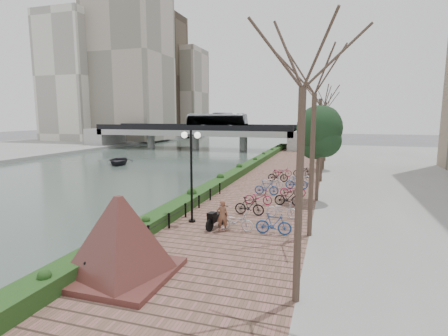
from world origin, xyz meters
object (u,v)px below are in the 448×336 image
at_px(motorcycle, 217,218).
at_px(boat, 119,161).
at_px(pedestrian, 222,216).
at_px(granite_monument, 120,236).
at_px(lamppost, 191,156).

distance_m(motorcycle, boat, 28.87).
xyz_separation_m(motorcycle, pedestrian, (0.43, -0.43, 0.27)).
bearing_deg(granite_monument, boat, 124.20).
distance_m(pedestrian, boat, 29.47).
xyz_separation_m(lamppost, motorcycle, (1.52, -0.51, -2.93)).
distance_m(granite_monument, motorcycle, 6.19).
xyz_separation_m(granite_monument, motorcycle, (1.44, 5.95, -0.92)).
bearing_deg(motorcycle, boat, 146.03).
bearing_deg(motorcycle, pedestrian, -32.14).
bearing_deg(pedestrian, lamppost, -49.89).
xyz_separation_m(pedestrian, boat, (-20.20, 21.45, -0.77)).
relative_size(lamppost, boat, 1.05).
distance_m(motorcycle, pedestrian, 0.66).
relative_size(granite_monument, boat, 1.13).
height_order(pedestrian, boat, pedestrian).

